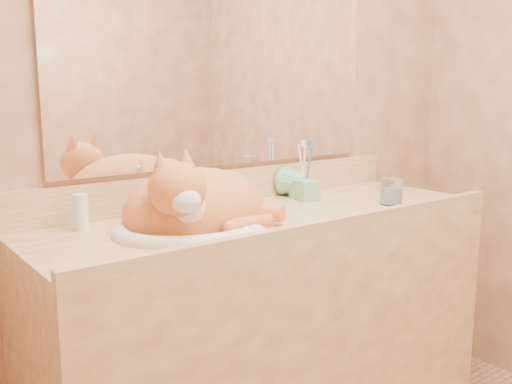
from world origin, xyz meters
TOP-DOWN VIEW (x-y plane):
  - wall_back at (0.00, 1.00)m, footprint 2.40×0.02m
  - vanity_counter at (0.00, 0.72)m, footprint 1.60×0.55m
  - mirror at (0.00, 0.99)m, footprint 1.30×0.02m
  - sink_basin at (-0.31, 0.70)m, footprint 0.51×0.43m
  - faucet at (-0.31, 0.89)m, footprint 0.05×0.12m
  - cat at (-0.29, 0.72)m, footprint 0.46×0.38m
  - soap_dispenser at (0.26, 0.80)m, footprint 0.09×0.09m
  - toothbrush_cup at (0.28, 0.87)m, footprint 0.13×0.13m
  - toothbrushes at (0.28, 0.87)m, footprint 0.04×0.04m
  - saucer at (0.41, 0.56)m, footprint 0.10×0.10m
  - water_glass at (0.41, 0.56)m, footprint 0.08×0.08m
  - lotion_bottle at (-0.58, 0.90)m, footprint 0.04×0.04m

SIDE VIEW (x-z plane):
  - vanity_counter at x=0.00m, z-range 0.00..0.85m
  - saucer at x=0.41m, z-range 0.85..0.86m
  - toothbrush_cup at x=0.28m, z-range 0.85..0.96m
  - lotion_bottle at x=-0.58m, z-range 0.85..0.96m
  - water_glass at x=0.41m, z-range 0.86..0.95m
  - sink_basin at x=-0.31m, z-range 0.85..1.00m
  - cat at x=-0.29m, z-range 0.80..1.06m
  - faucet at x=-0.31m, z-range 0.85..1.01m
  - soap_dispenser at x=0.26m, z-range 0.85..1.01m
  - toothbrushes at x=0.28m, z-range 0.87..1.09m
  - wall_back at x=0.00m, z-range 0.00..2.50m
  - mirror at x=0.00m, z-range 0.99..1.79m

